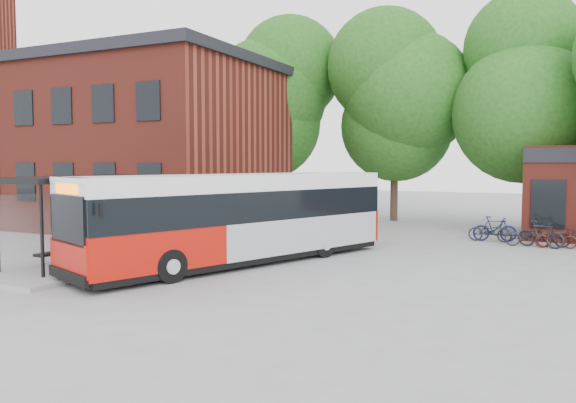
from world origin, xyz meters
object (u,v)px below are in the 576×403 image
at_px(bus_shelter, 82,220).
at_px(bicycle_2, 528,235).
at_px(bicycle_4, 556,238).
at_px(city_bus, 241,219).
at_px(bicycle_3, 541,234).
at_px(bicycle_1, 495,229).
at_px(bicycle_0, 490,231).

height_order(bus_shelter, bicycle_2, bus_shelter).
height_order(bus_shelter, bicycle_4, bus_shelter).
bearing_deg(bus_shelter, city_bus, 28.90).
bearing_deg(bicycle_3, bicycle_1, 76.10).
bearing_deg(bicycle_0, bus_shelter, 136.25).
bearing_deg(bicycle_0, bicycle_2, -117.08).
bearing_deg(city_bus, bicycle_4, 61.95).
distance_m(city_bus, bicycle_3, 11.88).
bearing_deg(bicycle_1, bus_shelter, 123.55).
relative_size(bicycle_3, bicycle_4, 1.14).
height_order(bus_shelter, bicycle_0, bus_shelter).
relative_size(bicycle_0, bicycle_1, 0.99).
distance_m(city_bus, bicycle_1, 11.45).
distance_m(city_bus, bicycle_4, 12.33).
bearing_deg(bicycle_4, bicycle_1, 55.78).
height_order(bus_shelter, city_bus, city_bus).
height_order(city_bus, bicycle_3, city_bus).
xyz_separation_m(bicycle_1, bicycle_2, (1.33, -0.98, -0.07)).
bearing_deg(city_bus, bicycle_3, 63.40).
bearing_deg(bicycle_2, bus_shelter, 121.74).
xyz_separation_m(bicycle_1, bicycle_4, (2.32, -1.02, -0.13)).
relative_size(bus_shelter, bicycle_1, 3.99).
distance_m(bus_shelter, bicycle_0, 16.01).
bearing_deg(bicycle_0, bicycle_1, -44.66).
xyz_separation_m(bus_shelter, bicycle_0, (11.33, 11.27, -1.00)).
xyz_separation_m(city_bus, bicycle_3, (8.83, 7.89, -0.94)).
relative_size(city_bus, bicycle_2, 6.64).
relative_size(bicycle_1, bicycle_2, 1.01).
height_order(bicycle_2, bicycle_4, bicycle_2).
distance_m(bicycle_1, bicycle_2, 1.65).
relative_size(bicycle_2, bicycle_4, 1.14).
bearing_deg(bus_shelter, bicycle_0, 44.83).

